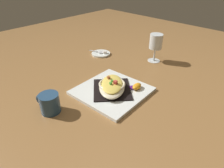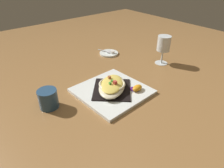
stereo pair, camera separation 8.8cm
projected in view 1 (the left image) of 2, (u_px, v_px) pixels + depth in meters
ground_plane at (112, 92)px, 0.90m from camera, size 2.60×2.60×0.00m
square_plate at (112, 91)px, 0.90m from camera, size 0.30×0.30×0.01m
folded_napkin at (112, 89)px, 0.89m from camera, size 0.24×0.24×0.00m
gratin_dish at (112, 85)px, 0.88m from camera, size 0.22×0.22×0.05m
orange_garnish at (136, 87)px, 0.90m from camera, size 0.06×0.06×0.02m
coffee_mug at (50, 104)px, 0.77m from camera, size 0.08×0.10×0.08m
stemmed_glass at (156, 43)px, 1.13m from camera, size 0.07×0.07×0.16m
creamer_saucer at (101, 54)px, 1.26m from camera, size 0.12×0.12×0.01m
spoon at (100, 52)px, 1.26m from camera, size 0.05×0.10×0.01m
creamer_cup_0 at (105, 52)px, 1.25m from camera, size 0.02×0.02×0.02m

